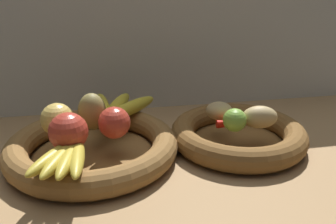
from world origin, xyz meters
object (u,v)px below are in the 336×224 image
apple_red_right (114,123)px  apple_golden_left (57,119)px  fruit_bowl_right (238,134)px  pear_brown (92,112)px  fruit_bowl_left (93,146)px  banana_bunch_front (66,156)px  potato_oblong (219,111)px  banana_bunch_back (117,107)px  potato_small (260,117)px  lime_near (235,120)px  chili_pepper (242,123)px  apple_red_front (68,132)px

apple_red_right → apple_golden_left: size_ratio=0.96×
fruit_bowl_right → pear_brown: (-33.72, 2.78, 7.24)cm
fruit_bowl_left → banana_bunch_front: bearing=-110.1°
apple_golden_left → potato_oblong: bearing=2.6°
banana_bunch_back → potato_small: 34.93cm
potato_small → fruit_bowl_right: bearing=135.0°
pear_brown → potato_small: (37.18, -6.24, -1.66)cm
lime_near → fruit_bowl_right: bearing=56.3°
fruit_bowl_right → apple_red_right: (-29.11, -2.53, 6.42)cm
apple_golden_left → potato_oblong: 37.28cm
fruit_bowl_right → apple_red_right: apple_red_right is taller
pear_brown → banana_bunch_back: (5.73, 8.94, -2.56)cm
fruit_bowl_left → apple_golden_left: (-7.03, 1.32, 6.56)cm
lime_near → banana_bunch_back: bearing=147.7°
banana_bunch_front → chili_pepper: bearing=14.0°
apple_golden_left → apple_red_right: bearing=-17.8°
potato_small → potato_oblong: bearing=138.6°
apple_red_front → banana_bunch_front: apple_red_front is taller
fruit_bowl_right → banana_bunch_back: 30.70cm
apple_golden_left → potato_small: size_ratio=0.88×
banana_bunch_back → fruit_bowl_right: bearing=-22.7°
potato_small → chili_pepper: size_ratio=0.67×
banana_bunch_back → pear_brown: bearing=-122.7°
fruit_bowl_left → banana_bunch_front: 13.41cm
apple_red_front → fruit_bowl_left: bearing=57.8°
potato_small → chili_pepper: 4.08cm
banana_bunch_back → potato_oblong: (24.10, -8.69, 0.50)cm
apple_red_front → apple_golden_left: (-2.92, 7.85, -0.30)cm
lime_near → banana_bunch_front: bearing=-167.8°
apple_red_right → apple_golden_left: apple_golden_left is taller
fruit_bowl_left → pear_brown: size_ratio=4.46×
fruit_bowl_left → banana_bunch_front: size_ratio=2.27×
apple_red_right → banana_bunch_back: bearing=85.5°
fruit_bowl_left → fruit_bowl_right: same height
potato_oblong → apple_red_right: bearing=-167.6°
apple_red_right → potato_small: bearing=-1.6°
apple_golden_left → fruit_bowl_left: bearing=-10.7°
banana_bunch_back → apple_golden_left: bearing=-141.6°
fruit_bowl_left → lime_near: (31.28, -4.19, 5.63)cm
fruit_bowl_right → potato_small: (3.46, -3.46, 5.58)cm
apple_red_front → banana_bunch_back: 21.01cm
pear_brown → banana_bunch_front: bearing=-107.8°
apple_red_front → banana_bunch_back: (10.20, 18.24, -2.18)cm
apple_golden_left → lime_near: (38.31, -5.51, -0.93)cm
banana_bunch_front → potato_oblong: 37.64cm
fruit_bowl_left → chili_pepper: size_ratio=3.14×
fruit_bowl_left → apple_red_right: bearing=-27.0°
fruit_bowl_right → apple_red_right: 29.91cm
potato_oblong → potato_small: potato_small is taller
pear_brown → banana_bunch_back: bearing=57.3°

